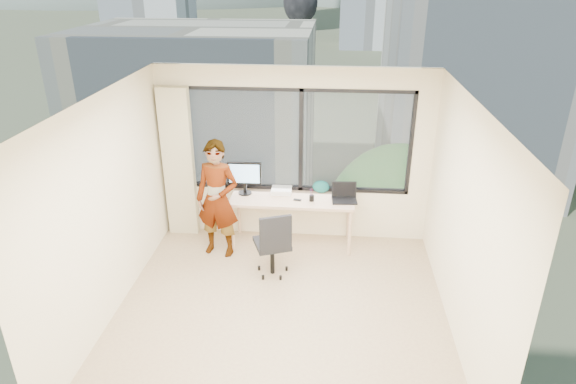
# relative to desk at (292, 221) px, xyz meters

# --- Properties ---
(floor) EXTENTS (4.00, 4.00, 0.01)m
(floor) POSITION_rel_desk_xyz_m (0.00, -1.66, -0.38)
(floor) COLOR tan
(floor) RESTS_ON ground
(ceiling) EXTENTS (4.00, 4.00, 0.01)m
(ceiling) POSITION_rel_desk_xyz_m (0.00, -1.66, 2.23)
(ceiling) COLOR white
(ceiling) RESTS_ON ground
(wall_front) EXTENTS (4.00, 0.01, 2.60)m
(wall_front) POSITION_rel_desk_xyz_m (0.00, -3.66, 0.93)
(wall_front) COLOR beige
(wall_front) RESTS_ON ground
(wall_left) EXTENTS (0.01, 4.00, 2.60)m
(wall_left) POSITION_rel_desk_xyz_m (-2.00, -1.66, 0.93)
(wall_left) COLOR beige
(wall_left) RESTS_ON ground
(wall_right) EXTENTS (0.01, 4.00, 2.60)m
(wall_right) POSITION_rel_desk_xyz_m (2.00, -1.66, 0.93)
(wall_right) COLOR beige
(wall_right) RESTS_ON ground
(window_wall) EXTENTS (3.30, 0.16, 1.55)m
(window_wall) POSITION_rel_desk_xyz_m (0.05, 0.34, 1.15)
(window_wall) COLOR black
(window_wall) RESTS_ON ground
(curtain) EXTENTS (0.45, 0.14, 2.30)m
(curtain) POSITION_rel_desk_xyz_m (-1.72, 0.22, 0.77)
(curtain) COLOR beige
(curtain) RESTS_ON floor
(desk) EXTENTS (1.80, 0.60, 0.75)m
(desk) POSITION_rel_desk_xyz_m (0.00, 0.00, 0.00)
(desk) COLOR #D2AD8D
(desk) RESTS_ON floor
(chair) EXTENTS (0.65, 0.65, 0.98)m
(chair) POSITION_rel_desk_xyz_m (-0.20, -0.83, 0.12)
(chair) COLOR black
(chair) RESTS_ON floor
(person) EXTENTS (0.69, 0.52, 1.71)m
(person) POSITION_rel_desk_xyz_m (-1.02, -0.35, 0.48)
(person) COLOR #2D2D33
(person) RESTS_ON floor
(monitor) EXTENTS (0.51, 0.12, 0.50)m
(monitor) POSITION_rel_desk_xyz_m (-0.71, 0.11, 0.63)
(monitor) COLOR black
(monitor) RESTS_ON desk
(game_console) EXTENTS (0.30, 0.25, 0.07)m
(game_console) POSITION_rel_desk_xyz_m (-0.17, 0.18, 0.41)
(game_console) COLOR white
(game_console) RESTS_ON desk
(laptop) EXTENTS (0.38, 0.40, 0.23)m
(laptop) POSITION_rel_desk_xyz_m (0.76, -0.03, 0.49)
(laptop) COLOR black
(laptop) RESTS_ON desk
(cellphone) EXTENTS (0.12, 0.08, 0.01)m
(cellphone) POSITION_rel_desk_xyz_m (0.08, -0.06, 0.38)
(cellphone) COLOR black
(cellphone) RESTS_ON desk
(pen_cup) EXTENTS (0.07, 0.07, 0.09)m
(pen_cup) POSITION_rel_desk_xyz_m (0.29, -0.06, 0.42)
(pen_cup) COLOR black
(pen_cup) RESTS_ON desk
(handbag) EXTENTS (0.26, 0.14, 0.19)m
(handbag) POSITION_rel_desk_xyz_m (0.41, 0.24, 0.47)
(handbag) COLOR #0D474E
(handbag) RESTS_ON desk
(exterior_ground) EXTENTS (400.00, 400.00, 0.04)m
(exterior_ground) POSITION_rel_desk_xyz_m (0.00, 118.34, -14.38)
(exterior_ground) COLOR #515B3D
(exterior_ground) RESTS_ON ground
(near_bldg_a) EXTENTS (16.00, 12.00, 14.00)m
(near_bldg_a) POSITION_rel_desk_xyz_m (-9.00, 28.34, -7.38)
(near_bldg_a) COLOR beige
(near_bldg_a) RESTS_ON exterior_ground
(near_bldg_b) EXTENTS (14.00, 13.00, 16.00)m
(near_bldg_b) POSITION_rel_desk_xyz_m (12.00, 36.34, -6.38)
(near_bldg_b) COLOR silver
(near_bldg_b) RESTS_ON exterior_ground
(tree_a) EXTENTS (7.00, 7.00, 8.00)m
(tree_a) POSITION_rel_desk_xyz_m (-16.00, 20.34, -10.38)
(tree_a) COLOR #24501A
(tree_a) RESTS_ON exterior_ground
(tree_b) EXTENTS (7.60, 7.60, 9.00)m
(tree_b) POSITION_rel_desk_xyz_m (4.00, 16.34, -9.88)
(tree_b) COLOR #24501A
(tree_b) RESTS_ON exterior_ground
(tree_c) EXTENTS (8.40, 8.40, 10.00)m
(tree_c) POSITION_rel_desk_xyz_m (22.00, 38.34, -9.38)
(tree_c) COLOR #24501A
(tree_c) RESTS_ON exterior_ground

